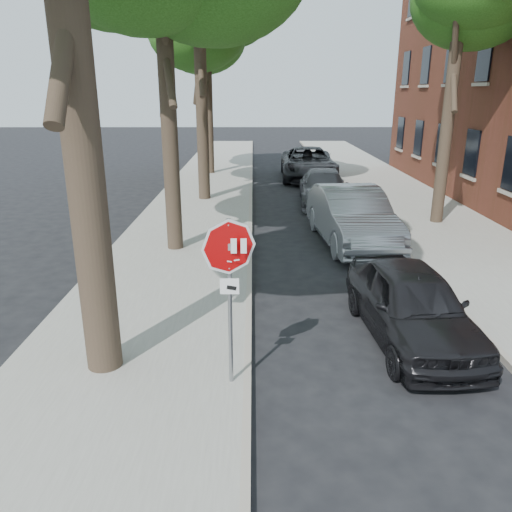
% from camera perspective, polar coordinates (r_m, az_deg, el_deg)
% --- Properties ---
extents(ground, '(120.00, 120.00, 0.00)m').
position_cam_1_polar(ground, '(8.09, 2.31, -14.75)').
color(ground, black).
rests_on(ground, ground).
extents(sidewalk_left, '(4.00, 55.00, 0.12)m').
position_cam_1_polar(sidewalk_left, '(19.39, -6.71, 5.21)').
color(sidewalk_left, gray).
rests_on(sidewalk_left, ground).
extents(sidewalk_right, '(4.00, 55.00, 0.12)m').
position_cam_1_polar(sidewalk_right, '(20.29, 17.99, 5.03)').
color(sidewalk_right, gray).
rests_on(sidewalk_right, ground).
extents(curb_left, '(0.12, 55.00, 0.13)m').
position_cam_1_polar(curb_left, '(19.27, -0.62, 5.27)').
color(curb_left, '#9E9384').
rests_on(curb_left, ground).
extents(curb_right, '(0.12, 55.00, 0.13)m').
position_cam_1_polar(curb_right, '(19.74, 12.31, 5.17)').
color(curb_right, '#9E9384').
rests_on(curb_right, ground).
extents(stop_sign, '(0.76, 0.34, 2.61)m').
position_cam_1_polar(stop_sign, '(7.19, -3.07, -1.74)').
color(stop_sign, gray).
rests_on(stop_sign, sidewalk_left).
extents(tree_far, '(5.29, 4.91, 9.33)m').
position_cam_1_polar(tree_far, '(28.12, -5.66, 23.95)').
color(tree_far, black).
rests_on(tree_far, sidewalk_left).
extents(car_a, '(1.93, 4.21, 1.40)m').
position_cam_1_polar(car_a, '(9.62, 17.34, -5.27)').
color(car_a, black).
rests_on(car_a, ground).
extents(car_b, '(2.24, 5.28, 1.69)m').
position_cam_1_polar(car_b, '(15.27, 10.86, 4.48)').
color(car_b, gray).
rests_on(car_b, ground).
extents(car_c, '(2.22, 4.82, 1.37)m').
position_cam_1_polar(car_c, '(20.66, 7.74, 7.75)').
color(car_c, '#444348').
rests_on(car_c, ground).
extents(car_d, '(2.92, 5.99, 1.64)m').
position_cam_1_polar(car_d, '(26.64, 5.98, 10.46)').
color(car_d, black).
rests_on(car_d, ground).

